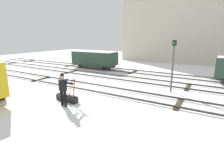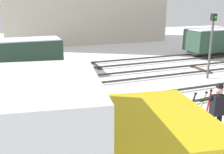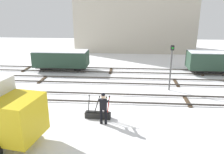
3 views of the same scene
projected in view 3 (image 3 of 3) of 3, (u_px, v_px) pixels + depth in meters
ground_plane at (103, 99)px, 15.86m from camera, size 60.00×60.00×0.00m
track_main_line at (103, 98)px, 15.82m from camera, size 44.00×1.94×0.18m
track_siding_near at (108, 80)px, 19.47m from camera, size 44.00×1.94×0.18m
track_siding_far at (111, 70)px, 22.51m from camera, size 44.00×1.94×0.18m
switch_lever_frame at (98, 114)px, 13.14m from camera, size 1.54×0.44×1.45m
rail_worker at (103, 106)px, 12.27m from camera, size 0.56×0.69×1.87m
signal_post at (171, 63)px, 16.88m from camera, size 0.24×0.32×3.54m
apartment_building at (135, 3)px, 31.76m from camera, size 16.85×6.76×13.28m
freight_car_mid_siding at (61, 59)px, 22.53m from camera, size 5.38×2.14×2.04m
freight_car_near_switch at (221, 61)px, 21.41m from camera, size 6.30×2.18×2.16m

